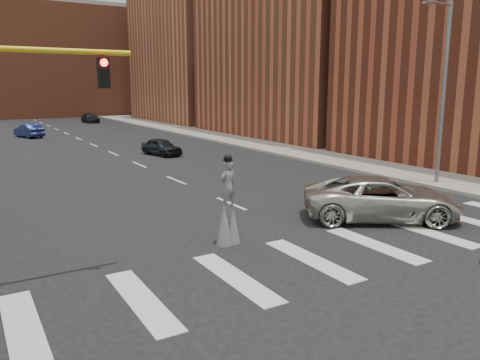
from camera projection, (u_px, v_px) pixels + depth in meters
ground_plane at (368, 262)px, 13.45m from camera, size 160.00×160.00×0.00m
sidewalk_right at (259, 144)px, 40.77m from camera, size 5.00×90.00×0.18m
building_mid at (312, 16)px, 47.41m from camera, size 16.00×22.00×24.00m
building_far at (206, 51)px, 68.02m from camera, size 16.00×22.00×20.00m
building_backdrop at (60, 63)px, 80.42m from camera, size 26.00×14.00×18.00m
streetlight at (443, 88)px, 23.01m from camera, size 2.05×0.20×9.00m
stilt_performer at (228, 210)px, 14.84m from camera, size 0.84×0.57×2.91m
suv_crossing at (382, 198)px, 17.69m from camera, size 6.35×5.48×1.62m
car_near at (161, 147)px, 34.39m from camera, size 2.30×3.90×1.25m
car_mid at (29, 131)px, 46.49m from camera, size 2.58×4.31×1.34m
car_far at (90, 118)px, 65.68m from camera, size 1.89×4.37×1.25m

